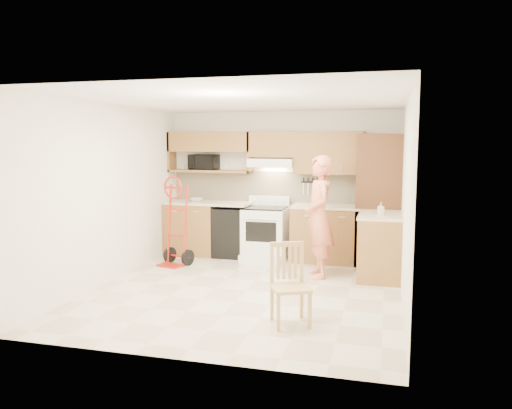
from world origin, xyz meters
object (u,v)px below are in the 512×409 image
at_px(range, 264,229).
at_px(person, 319,217).
at_px(hand_truck, 174,225).
at_px(dining_chair, 291,285).
at_px(microwave, 204,162).

distance_m(range, person, 1.39).
height_order(hand_truck, dining_chair, hand_truck).
bearing_deg(person, range, -150.92).
xyz_separation_m(microwave, range, (1.17, -0.27, -1.10)).
bearing_deg(hand_truck, dining_chair, -25.48).
bearing_deg(range, hand_truck, -150.28).
distance_m(hand_truck, dining_chair, 3.17).
distance_m(microwave, range, 1.63).
height_order(microwave, dining_chair, microwave).
bearing_deg(hand_truck, person, 14.73).
xyz_separation_m(range, hand_truck, (-1.31, -0.75, 0.12)).
height_order(person, hand_truck, person).
bearing_deg(dining_chair, hand_truck, 112.57).
relative_size(range, person, 0.59).
bearing_deg(microwave, person, -25.88).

